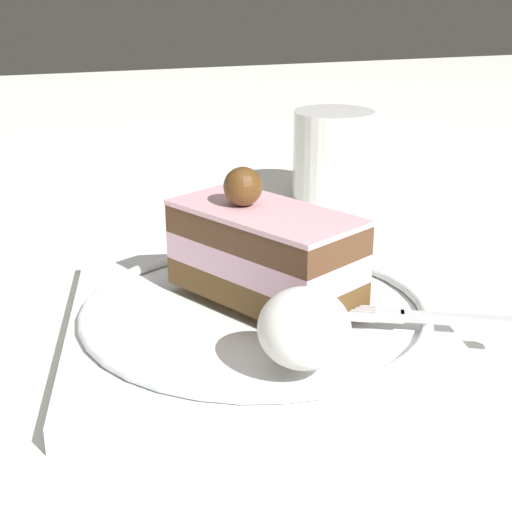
# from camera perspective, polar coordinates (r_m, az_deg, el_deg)

# --- Properties ---
(ground_plane) EXTENTS (2.40, 2.40, 0.00)m
(ground_plane) POSITION_cam_1_polar(r_m,az_deg,el_deg) (0.47, -0.46, -5.30)
(ground_plane) COLOR silver
(dessert_plate) EXTENTS (0.25, 0.25, 0.02)m
(dessert_plate) POSITION_cam_1_polar(r_m,az_deg,el_deg) (0.46, 0.00, -4.75)
(dessert_plate) COLOR white
(dessert_plate) RESTS_ON ground_plane
(cake_slice) EXTENTS (0.13, 0.10, 0.08)m
(cake_slice) POSITION_cam_1_polar(r_m,az_deg,el_deg) (0.46, 0.59, 0.41)
(cake_slice) COLOR brown
(cake_slice) RESTS_ON dessert_plate
(whipped_cream_dollop) EXTENTS (0.05, 0.05, 0.04)m
(whipped_cream_dollop) POSITION_cam_1_polar(r_m,az_deg,el_deg) (0.38, 4.16, -5.18)
(whipped_cream_dollop) COLOR white
(whipped_cream_dollop) RESTS_ON dessert_plate
(fork) EXTENTS (0.06, 0.10, 0.00)m
(fork) POSITION_cam_1_polar(r_m,az_deg,el_deg) (0.44, 11.48, -4.36)
(fork) COLOR silver
(fork) RESTS_ON dessert_plate
(drink_glass_near) EXTENTS (0.07, 0.07, 0.08)m
(drink_glass_near) POSITION_cam_1_polar(r_m,az_deg,el_deg) (0.73, 5.62, 7.19)
(drink_glass_near) COLOR white
(drink_glass_near) RESTS_ON ground_plane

